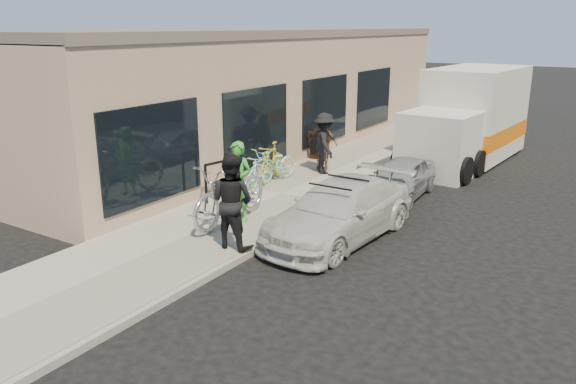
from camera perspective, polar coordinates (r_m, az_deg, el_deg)
The scene contains 17 objects.
ground at distance 11.28m, azimuth -0.40°, elevation -6.11°, with size 120.00×120.00×0.00m, color black.
sidewalk at distance 14.65m, azimuth -0.63°, elevation -0.40°, with size 3.00×34.00×0.15m, color #A19B90.
curb at distance 13.91m, azimuth 4.74°, elevation -1.44°, with size 0.12×34.00×0.13m, color gray.
storefront at distance 20.09m, azimuth -0.65°, elevation 10.20°, with size 3.60×20.00×4.22m.
bike_rack at distance 13.97m, azimuth -7.33°, elevation 1.51°, with size 0.19×0.70×1.00m.
sandwich_board at distance 18.31m, azimuth 3.18°, elevation 4.81°, with size 0.63×0.63×0.93m.
sedan_white at distance 11.83m, azimuth 5.28°, elevation -1.93°, with size 2.09×4.35×1.26m.
sedan_silver at distance 14.94m, azimuth 11.39°, elevation 1.39°, with size 1.23×3.07×1.04m, color #AAAAB0.
moving_truck at distance 19.53m, azimuth 17.88°, elevation 6.91°, with size 2.74×6.30×3.02m.
tandem_bike at distance 12.36m, azimuth -5.79°, elevation -0.04°, with size 0.91×2.61×1.37m, color #B8B8BA.
woman_rider at distance 12.42m, azimuth -5.09°, elevation 1.06°, with size 0.65×0.43×1.79m, color green.
man_standing at distance 10.91m, azimuth -5.72°, elevation -0.90°, with size 0.91×0.71×1.88m, color black.
cruiser_bike_a at distance 15.07m, azimuth -2.82°, elevation 2.17°, with size 0.43×1.53×0.92m, color #97E1D5.
cruiser_bike_b at distance 15.55m, azimuth -1.55°, elevation 2.78°, with size 0.66×1.89×0.99m, color #97E1D5.
cruiser_bike_c at distance 15.81m, azimuth -1.70°, elevation 3.10°, with size 0.49×1.73×1.04m, color gold.
bystander_a at distance 16.49m, azimuth 3.71°, elevation 4.95°, with size 1.15×0.66×1.78m, color black.
bystander_b at distance 16.99m, azimuth 3.49°, elevation 4.86°, with size 0.89×0.37×1.53m, color brown.
Camera 1 is at (5.64, -8.75, 4.35)m, focal length 35.00 mm.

